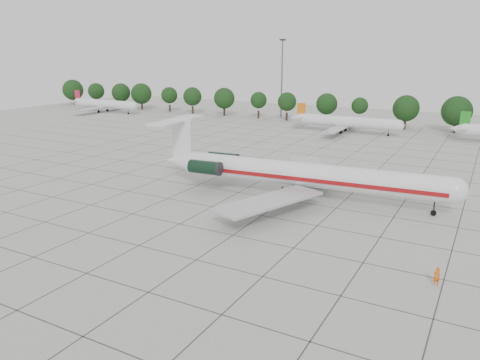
{
  "coord_description": "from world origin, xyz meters",
  "views": [
    {
      "loc": [
        34.46,
        -54.32,
        21.84
      ],
      "look_at": [
        2.66,
        3.56,
        3.5
      ],
      "focal_mm": 35.0,
      "sensor_mm": 36.0,
      "label": 1
    }
  ],
  "objects_px": {
    "bg_airliner_a": "(104,104)",
    "floodlight_mast": "(282,74)",
    "main_airliner": "(293,173)",
    "bg_airliner_c": "(346,122)",
    "ground_crew": "(437,276)"
  },
  "relations": [
    {
      "from": "bg_airliner_a",
      "to": "bg_airliner_c",
      "type": "height_order",
      "value": "same"
    },
    {
      "from": "ground_crew",
      "to": "bg_airliner_c",
      "type": "relative_size",
      "value": 0.07
    },
    {
      "from": "bg_airliner_a",
      "to": "floodlight_mast",
      "type": "relative_size",
      "value": 1.11
    },
    {
      "from": "bg_airliner_a",
      "to": "bg_airliner_c",
      "type": "distance_m",
      "value": 90.38
    },
    {
      "from": "bg_airliner_a",
      "to": "bg_airliner_c",
      "type": "relative_size",
      "value": 1.0
    },
    {
      "from": "main_airliner",
      "to": "floodlight_mast",
      "type": "xyz_separation_m",
      "value": [
        -38.48,
        82.34,
        10.4
      ]
    },
    {
      "from": "bg_airliner_c",
      "to": "ground_crew",
      "type": "bearing_deg",
      "value": -67.96
    },
    {
      "from": "main_airliner",
      "to": "bg_airliner_c",
      "type": "bearing_deg",
      "value": 94.21
    },
    {
      "from": "bg_airliner_a",
      "to": "floodlight_mast",
      "type": "bearing_deg",
      "value": 17.71
    },
    {
      "from": "floodlight_mast",
      "to": "bg_airliner_c",
      "type": "bearing_deg",
      "value": -35.7
    },
    {
      "from": "main_airliner",
      "to": "bg_airliner_a",
      "type": "xyz_separation_m",
      "value": [
        -100.23,
        62.63,
        -0.97
      ]
    },
    {
      "from": "main_airliner",
      "to": "ground_crew",
      "type": "height_order",
      "value": "main_airliner"
    },
    {
      "from": "bg_airliner_c",
      "to": "main_airliner",
      "type": "bearing_deg",
      "value": -80.93
    },
    {
      "from": "floodlight_mast",
      "to": "bg_airliner_a",
      "type": "bearing_deg",
      "value": -162.29
    },
    {
      "from": "main_airliner",
      "to": "bg_airliner_c",
      "type": "xyz_separation_m",
      "value": [
        -9.86,
        61.77,
        -0.97
      ]
    }
  ]
}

